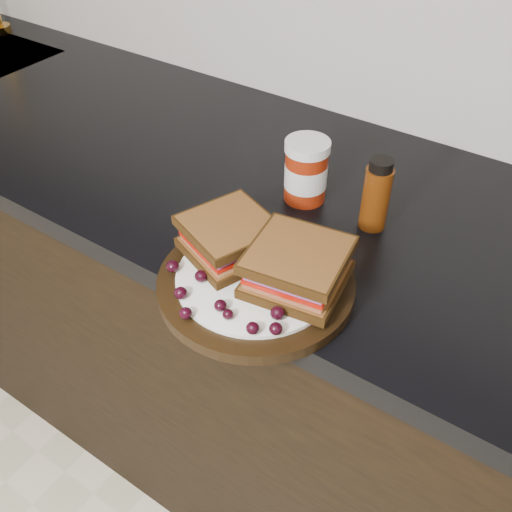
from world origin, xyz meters
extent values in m
cube|color=black|center=(0.00, 1.70, 0.43)|extent=(3.96, 0.58, 0.86)
cube|color=black|center=(0.00, 1.70, 0.88)|extent=(3.98, 0.60, 0.04)
cylinder|color=black|center=(0.10, 1.46, 0.91)|extent=(0.28, 0.28, 0.02)
ellipsoid|color=black|center=(0.00, 1.40, 0.93)|extent=(0.02, 0.02, 0.02)
ellipsoid|color=black|center=(0.05, 1.41, 0.93)|extent=(0.02, 0.02, 0.02)
ellipsoid|color=black|center=(0.04, 1.37, 0.93)|extent=(0.02, 0.02, 0.02)
ellipsoid|color=black|center=(0.07, 1.34, 0.93)|extent=(0.02, 0.02, 0.02)
ellipsoid|color=black|center=(0.10, 1.38, 0.93)|extent=(0.02, 0.02, 0.02)
ellipsoid|color=black|center=(0.12, 1.37, 0.93)|extent=(0.01, 0.01, 0.01)
ellipsoid|color=black|center=(0.16, 1.37, 0.93)|extent=(0.02, 0.02, 0.02)
ellipsoid|color=black|center=(0.18, 1.38, 0.93)|extent=(0.02, 0.02, 0.02)
ellipsoid|color=black|center=(0.17, 1.41, 0.93)|extent=(0.02, 0.02, 0.02)
ellipsoid|color=black|center=(0.15, 1.43, 0.93)|extent=(0.02, 0.02, 0.02)
ellipsoid|color=black|center=(0.19, 1.47, 0.93)|extent=(0.02, 0.02, 0.02)
ellipsoid|color=black|center=(0.15, 1.49, 0.93)|extent=(0.02, 0.02, 0.02)
ellipsoid|color=black|center=(0.16, 1.52, 0.93)|extent=(0.02, 0.02, 0.02)
ellipsoid|color=black|center=(0.03, 1.51, 0.93)|extent=(0.02, 0.02, 0.02)
ellipsoid|color=black|center=(0.02, 1.48, 0.93)|extent=(0.02, 0.02, 0.02)
ellipsoid|color=black|center=(0.03, 1.45, 0.93)|extent=(0.02, 0.02, 0.02)
ellipsoid|color=black|center=(0.04, 1.50, 0.93)|extent=(0.02, 0.02, 0.02)
ellipsoid|color=black|center=(0.03, 1.48, 0.93)|extent=(0.02, 0.02, 0.02)
ellipsoid|color=black|center=(0.01, 1.46, 0.93)|extent=(0.02, 0.02, 0.02)
cylinder|color=maroon|center=(0.05, 1.69, 0.95)|extent=(0.09, 0.09, 0.11)
cylinder|color=#512308|center=(0.18, 1.68, 0.96)|extent=(0.05, 0.05, 0.12)
camera|label=1|loc=(0.43, 0.98, 1.47)|focal=40.00mm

